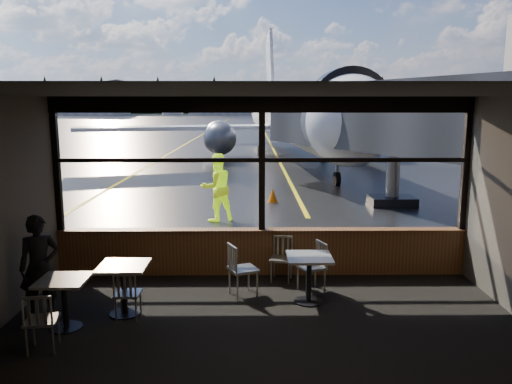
{
  "coord_description": "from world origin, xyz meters",
  "views": [
    {
      "loc": [
        -0.2,
        -9.56,
        3.33
      ],
      "look_at": [
        -0.1,
        1.0,
        1.5
      ],
      "focal_mm": 35.0,
      "sensor_mm": 36.0,
      "label": 1
    }
  ],
  "objects_px": {
    "chair_near_e": "(311,267)",
    "chair_left_s": "(42,321)",
    "cafe_table_mid": "(124,290)",
    "chair_near_n": "(281,259)",
    "chair_near_w": "(243,270)",
    "chair_mid_s": "(128,294)",
    "jet_bridge": "(377,137)",
    "passenger": "(40,267)",
    "airliner": "(296,77)",
    "cafe_table_left": "(65,304)",
    "cone_nose": "(273,195)",
    "ground_crew": "(217,187)",
    "cafe_table_near": "(309,279)"
  },
  "relations": [
    {
      "from": "chair_near_e",
      "to": "chair_left_s",
      "type": "height_order",
      "value": "chair_near_e"
    },
    {
      "from": "chair_near_n",
      "to": "passenger",
      "type": "relative_size",
      "value": 0.52
    },
    {
      "from": "chair_mid_s",
      "to": "chair_left_s",
      "type": "relative_size",
      "value": 0.93
    },
    {
      "from": "chair_left_s",
      "to": "passenger",
      "type": "height_order",
      "value": "passenger"
    },
    {
      "from": "cafe_table_left",
      "to": "chair_near_e",
      "type": "bearing_deg",
      "value": 20.85
    },
    {
      "from": "cafe_table_left",
      "to": "chair_near_e",
      "type": "xyz_separation_m",
      "value": [
        3.88,
        1.48,
        0.07
      ]
    },
    {
      "from": "chair_left_s",
      "to": "cone_nose",
      "type": "distance_m",
      "value": 11.3
    },
    {
      "from": "cafe_table_left",
      "to": "passenger",
      "type": "height_order",
      "value": "passenger"
    },
    {
      "from": "chair_near_w",
      "to": "chair_near_n",
      "type": "height_order",
      "value": "chair_near_w"
    },
    {
      "from": "chair_left_s",
      "to": "jet_bridge",
      "type": "bearing_deg",
      "value": 44.12
    },
    {
      "from": "ground_crew",
      "to": "airliner",
      "type": "bearing_deg",
      "value": -130.61
    },
    {
      "from": "cafe_table_mid",
      "to": "chair_near_w",
      "type": "distance_m",
      "value": 2.05
    },
    {
      "from": "chair_near_w",
      "to": "chair_near_n",
      "type": "xyz_separation_m",
      "value": [
        0.72,
        0.75,
        -0.05
      ]
    },
    {
      "from": "cafe_table_near",
      "to": "cafe_table_mid",
      "type": "xyz_separation_m",
      "value": [
        -3.02,
        -0.47,
        0.01
      ]
    },
    {
      "from": "airliner",
      "to": "cafe_table_left",
      "type": "relative_size",
      "value": 42.13
    },
    {
      "from": "cafe_table_near",
      "to": "cafe_table_mid",
      "type": "distance_m",
      "value": 3.06
    },
    {
      "from": "cafe_table_left",
      "to": "ground_crew",
      "type": "relative_size",
      "value": 0.4
    },
    {
      "from": "chair_near_w",
      "to": "chair_mid_s",
      "type": "bearing_deg",
      "value": -86.45
    },
    {
      "from": "chair_near_w",
      "to": "airliner",
      "type": "bearing_deg",
      "value": 148.99
    },
    {
      "from": "passenger",
      "to": "ground_crew",
      "type": "bearing_deg",
      "value": 48.12
    },
    {
      "from": "chair_near_w",
      "to": "chair_mid_s",
      "type": "xyz_separation_m",
      "value": [
        -1.8,
        -0.94,
        -0.08
      ]
    },
    {
      "from": "cafe_table_mid",
      "to": "passenger",
      "type": "distance_m",
      "value": 1.35
    },
    {
      "from": "jet_bridge",
      "to": "cafe_table_mid",
      "type": "bearing_deg",
      "value": -128.18
    },
    {
      "from": "airliner",
      "to": "chair_near_n",
      "type": "relative_size",
      "value": 38.37
    },
    {
      "from": "chair_near_n",
      "to": "chair_left_s",
      "type": "relative_size",
      "value": 0.99
    },
    {
      "from": "cafe_table_near",
      "to": "passenger",
      "type": "bearing_deg",
      "value": -172.48
    },
    {
      "from": "cafe_table_near",
      "to": "passenger",
      "type": "relative_size",
      "value": 0.5
    },
    {
      "from": "ground_crew",
      "to": "chair_mid_s",
      "type": "bearing_deg",
      "value": 53.75
    },
    {
      "from": "chair_near_n",
      "to": "chair_mid_s",
      "type": "height_order",
      "value": "chair_near_n"
    },
    {
      "from": "chair_mid_s",
      "to": "chair_left_s",
      "type": "height_order",
      "value": "chair_left_s"
    },
    {
      "from": "cone_nose",
      "to": "ground_crew",
      "type": "bearing_deg",
      "value": -121.96
    },
    {
      "from": "chair_mid_s",
      "to": "passenger",
      "type": "distance_m",
      "value": 1.44
    },
    {
      "from": "cafe_table_near",
      "to": "chair_near_w",
      "type": "height_order",
      "value": "chair_near_w"
    },
    {
      "from": "jet_bridge",
      "to": "chair_near_w",
      "type": "height_order",
      "value": "jet_bridge"
    },
    {
      "from": "ground_crew",
      "to": "cafe_table_left",
      "type": "bearing_deg",
      "value": 47.55
    },
    {
      "from": "cafe_table_mid",
      "to": "chair_near_n",
      "type": "xyz_separation_m",
      "value": [
        2.61,
        1.53,
        0.01
      ]
    },
    {
      "from": "cone_nose",
      "to": "cafe_table_near",
      "type": "bearing_deg",
      "value": -88.5
    },
    {
      "from": "cafe_table_mid",
      "to": "chair_mid_s",
      "type": "xyz_separation_m",
      "value": [
        0.09,
        -0.15,
        -0.01
      ]
    },
    {
      "from": "chair_left_s",
      "to": "ground_crew",
      "type": "distance_m",
      "value": 8.13
    },
    {
      "from": "airliner",
      "to": "chair_near_e",
      "type": "height_order",
      "value": "airliner"
    },
    {
      "from": "chair_left_s",
      "to": "chair_mid_s",
      "type": "bearing_deg",
      "value": 40.9
    },
    {
      "from": "chair_near_e",
      "to": "chair_mid_s",
      "type": "distance_m",
      "value": 3.22
    },
    {
      "from": "jet_bridge",
      "to": "chair_near_n",
      "type": "relative_size",
      "value": 12.71
    },
    {
      "from": "cafe_table_mid",
      "to": "chair_mid_s",
      "type": "relative_size",
      "value": 1.03
    },
    {
      "from": "cafe_table_left",
      "to": "chair_near_n",
      "type": "bearing_deg",
      "value": 31.21
    },
    {
      "from": "airliner",
      "to": "chair_near_w",
      "type": "bearing_deg",
      "value": -101.48
    },
    {
      "from": "cafe_table_mid",
      "to": "ground_crew",
      "type": "relative_size",
      "value": 0.42
    },
    {
      "from": "cafe_table_near",
      "to": "chair_mid_s",
      "type": "xyz_separation_m",
      "value": [
        -2.93,
        -0.62,
        -0.01
      ]
    },
    {
      "from": "cafe_table_left",
      "to": "cone_nose",
      "type": "relative_size",
      "value": 1.6
    },
    {
      "from": "jet_bridge",
      "to": "cafe_table_mid",
      "type": "height_order",
      "value": "jet_bridge"
    }
  ]
}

